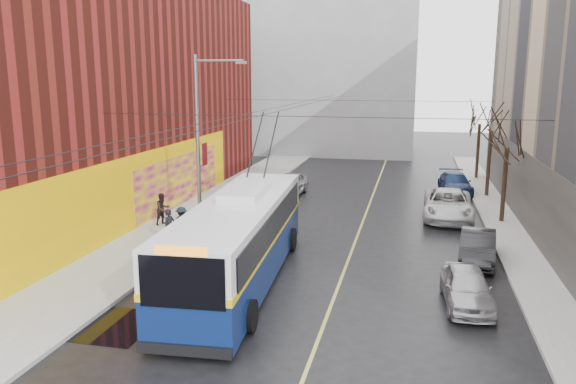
% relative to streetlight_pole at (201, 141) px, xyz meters
% --- Properties ---
extents(ground, '(140.00, 140.00, 0.00)m').
position_rel_streetlight_pole_xyz_m(ground, '(6.14, -10.00, -4.85)').
color(ground, black).
rests_on(ground, ground).
extents(sidewalk_left, '(4.00, 60.00, 0.15)m').
position_rel_streetlight_pole_xyz_m(sidewalk_left, '(-1.86, 2.00, -4.77)').
color(sidewalk_left, gray).
rests_on(sidewalk_left, ground).
extents(sidewalk_right, '(2.00, 60.00, 0.15)m').
position_rel_streetlight_pole_xyz_m(sidewalk_right, '(15.14, 2.00, -4.77)').
color(sidewalk_right, gray).
rests_on(sidewalk_right, ground).
extents(lane_line, '(0.12, 50.00, 0.01)m').
position_rel_streetlight_pole_xyz_m(lane_line, '(7.64, 4.00, -4.84)').
color(lane_line, '#BFB74C').
rests_on(lane_line, ground).
extents(building_left, '(12.11, 36.00, 14.00)m').
position_rel_streetlight_pole_xyz_m(building_left, '(-9.85, 3.99, 2.14)').
color(building_left, '#5D1A12').
rests_on(building_left, ground).
extents(building_far, '(20.50, 12.10, 18.00)m').
position_rel_streetlight_pole_xyz_m(building_far, '(0.14, 34.99, 4.17)').
color(building_far, gray).
rests_on(building_far, ground).
extents(streetlight_pole, '(2.65, 0.60, 9.00)m').
position_rel_streetlight_pole_xyz_m(streetlight_pole, '(0.00, 0.00, 0.00)').
color(streetlight_pole, slate).
rests_on(streetlight_pole, ground).
extents(catenary_wires, '(18.00, 60.00, 0.22)m').
position_rel_streetlight_pole_xyz_m(catenary_wires, '(3.60, 4.77, 1.40)').
color(catenary_wires, black).
extents(tree_near, '(3.20, 3.20, 6.40)m').
position_rel_streetlight_pole_xyz_m(tree_near, '(15.14, 6.00, 0.13)').
color(tree_near, black).
rests_on(tree_near, ground).
extents(tree_mid, '(3.20, 3.20, 6.68)m').
position_rel_streetlight_pole_xyz_m(tree_mid, '(15.14, 13.00, 0.41)').
color(tree_mid, black).
rests_on(tree_mid, ground).
extents(tree_far, '(3.20, 3.20, 6.57)m').
position_rel_streetlight_pole_xyz_m(tree_far, '(15.14, 20.00, 0.30)').
color(tree_far, black).
rests_on(tree_far, ground).
extents(puddle, '(2.77, 2.76, 0.01)m').
position_rel_streetlight_pole_xyz_m(puddle, '(0.83, -10.56, -4.84)').
color(puddle, black).
rests_on(puddle, ground).
extents(pigeons_flying, '(3.53, 0.90, 1.28)m').
position_rel_streetlight_pole_xyz_m(pigeons_flying, '(4.24, 0.66, 1.66)').
color(pigeons_flying, slate).
extents(trolleybus, '(3.73, 13.39, 6.28)m').
position_rel_streetlight_pole_xyz_m(trolleybus, '(3.77, -5.79, -3.10)').
color(trolleybus, '#0A1A4C').
rests_on(trolleybus, ground).
extents(parked_car_a, '(1.85, 4.07, 1.36)m').
position_rel_streetlight_pole_xyz_m(parked_car_a, '(12.29, -6.30, -4.17)').
color(parked_car_a, '#B5B4B9').
rests_on(parked_car_a, ground).
extents(parked_car_b, '(1.90, 4.29, 1.37)m').
position_rel_streetlight_pole_xyz_m(parked_car_b, '(13.14, -1.26, -4.16)').
color(parked_car_b, black).
rests_on(parked_car_b, ground).
extents(parked_car_c, '(2.80, 5.89, 1.62)m').
position_rel_streetlight_pole_xyz_m(parked_car_c, '(12.29, 6.50, -4.03)').
color(parked_car_c, silver).
rests_on(parked_car_c, ground).
extents(parked_car_d, '(2.35, 5.01, 1.41)m').
position_rel_streetlight_pole_xyz_m(parked_car_d, '(13.14, 13.99, -4.14)').
color(parked_car_d, navy).
rests_on(parked_car_d, ground).
extents(following_car, '(2.12, 4.58, 1.52)m').
position_rel_streetlight_pole_xyz_m(following_car, '(2.05, 10.86, -4.09)').
color(following_car, '#A5A5A9').
rests_on(following_car, ground).
extents(pedestrian_a, '(0.63, 0.76, 1.77)m').
position_rel_streetlight_pole_xyz_m(pedestrian_a, '(-0.71, -2.43, -3.81)').
color(pedestrian_a, black).
rests_on(pedestrian_a, sidewalk_left).
extents(pedestrian_b, '(0.98, 1.04, 1.71)m').
position_rel_streetlight_pole_xyz_m(pedestrian_b, '(-2.75, 1.15, -3.84)').
color(pedestrian_b, black).
rests_on(pedestrian_b, sidewalk_left).
extents(pedestrian_c, '(1.17, 0.97, 1.57)m').
position_rel_streetlight_pole_xyz_m(pedestrian_c, '(-0.72, -1.03, -3.91)').
color(pedestrian_c, black).
rests_on(pedestrian_c, sidewalk_left).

